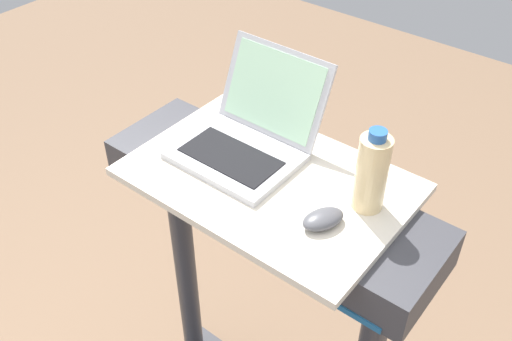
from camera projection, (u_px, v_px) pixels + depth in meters
desk_board at (269, 179)px, 1.42m from camera, size 0.67×0.45×0.02m
laptop at (248, 134)px, 1.47m from camera, size 0.30×0.32×0.23m
computer_mouse at (323, 219)px, 1.27m from camera, size 0.09×0.12×0.03m
water_bottle at (372, 173)px, 1.27m from camera, size 0.07×0.07×0.21m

